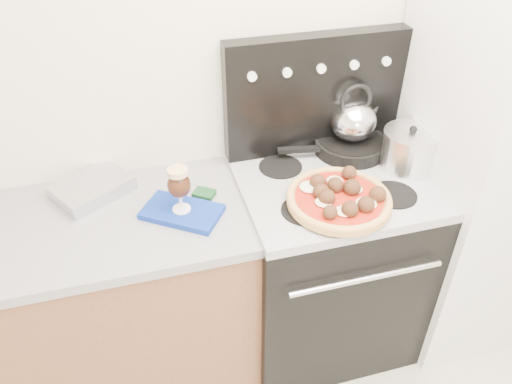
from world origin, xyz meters
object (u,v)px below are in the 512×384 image
object	(u,v)px
base_cabinet	(74,314)
fridge	(492,153)
pizza	(339,197)
skillet	(350,145)
stove_body	(325,266)
tea_kettle	(354,117)
beer_glass	(179,190)
oven_mitt	(182,212)
pizza_pan	(338,204)
stock_pot	(409,151)

from	to	relation	value
base_cabinet	fridge	xyz separation A→B (m)	(1.80, -0.05, 0.52)
pizza	skillet	size ratio (longest dim) A/B	1.25
stove_body	fridge	xyz separation A→B (m)	(0.70, -0.03, 0.51)
stove_body	tea_kettle	bearing A→B (deg)	52.33
beer_glass	oven_mitt	bearing A→B (deg)	0.00
pizza	tea_kettle	distance (m)	0.42
pizza_pan	beer_glass	bearing A→B (deg)	167.57
stove_body	skillet	size ratio (longest dim) A/B	2.83
beer_glass	base_cabinet	bearing A→B (deg)	174.05
base_cabinet	stock_pot	size ratio (longest dim) A/B	6.75
stock_pot	stove_body	bearing A→B (deg)	-177.63
stock_pot	base_cabinet	bearing A→B (deg)	179.53
stove_body	pizza	world-z (taller)	pizza
stove_body	pizza	size ratio (longest dim) A/B	2.27
beer_glass	skillet	distance (m)	0.80
base_cabinet	tea_kettle	xyz separation A→B (m)	(1.26, 0.17, 0.65)
stove_body	pizza_pan	world-z (taller)	pizza_pan
oven_mitt	tea_kettle	size ratio (longest dim) A/B	1.33
pizza	oven_mitt	bearing A→B (deg)	167.57
oven_mitt	stock_pot	distance (m)	0.95
base_cabinet	skillet	bearing A→B (deg)	7.70
pizza	skillet	bearing A→B (deg)	59.98
base_cabinet	tea_kettle	distance (m)	1.42
pizza	stove_body	bearing A→B (deg)	71.85
stove_body	stock_pot	world-z (taller)	stock_pot
beer_glass	pizza_pan	world-z (taller)	beer_glass
base_cabinet	pizza	bearing A→B (deg)	-9.48
beer_glass	stock_pot	bearing A→B (deg)	2.37
stove_body	fridge	world-z (taller)	fridge
base_cabinet	skillet	distance (m)	1.37
fridge	stock_pot	size ratio (longest dim) A/B	8.84
beer_glass	pizza	bearing A→B (deg)	-12.43
stove_body	pizza	xyz separation A→B (m)	(-0.05, -0.15, 0.52)
stove_body	tea_kettle	distance (m)	0.69
fridge	beer_glass	world-z (taller)	fridge
base_cabinet	tea_kettle	world-z (taller)	tea_kettle
tea_kettle	base_cabinet	bearing A→B (deg)	171.61
skillet	fridge	bearing A→B (deg)	-21.78
pizza_pan	oven_mitt	bearing A→B (deg)	167.57
stove_body	beer_glass	distance (m)	0.85
pizza_pan	skillet	bearing A→B (deg)	59.98
oven_mitt	pizza	size ratio (longest dim) A/B	0.73
pizza_pan	pizza	xyz separation A→B (m)	(0.00, 0.00, 0.03)
stock_pot	beer_glass	bearing A→B (deg)	-177.63
fridge	pizza_pan	xyz separation A→B (m)	(-0.75, -0.13, -0.02)
base_cabinet	beer_glass	world-z (taller)	beer_glass
beer_glass	tea_kettle	size ratio (longest dim) A/B	0.86
base_cabinet	oven_mitt	xyz separation A→B (m)	(0.49, -0.05, 0.48)
stove_body	skillet	world-z (taller)	skillet
oven_mitt	beer_glass	size ratio (longest dim) A/B	1.55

